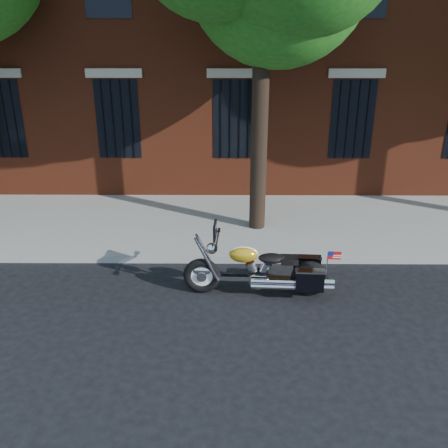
{
  "coord_description": "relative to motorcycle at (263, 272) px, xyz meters",
  "views": [
    {
      "loc": [
        -0.19,
        -7.74,
        4.66
      ],
      "look_at": [
        -0.25,
        0.8,
        1.08
      ],
      "focal_mm": 40.0,
      "sensor_mm": 36.0,
      "label": 1
    }
  ],
  "objects": [
    {
      "name": "sidewalk",
      "position": [
        -0.46,
        3.16,
        -0.39
      ],
      "size": [
        40.0,
        3.6,
        0.15
      ],
      "primitive_type": "cube",
      "color": "gray",
      "rests_on": "ground"
    },
    {
      "name": "ground",
      "position": [
        -0.46,
        -0.1,
        -0.46
      ],
      "size": [
        120.0,
        120.0,
        0.0
      ],
      "primitive_type": "plane",
      "color": "black",
      "rests_on": "ground"
    },
    {
      "name": "curb",
      "position": [
        -0.46,
        1.28,
        -0.39
      ],
      "size": [
        40.0,
        0.16,
        0.15
      ],
      "primitive_type": "cube",
      "color": "gray",
      "rests_on": "ground"
    },
    {
      "name": "motorcycle",
      "position": [
        0.0,
        0.0,
        0.0
      ],
      "size": [
        2.7,
        0.83,
        1.37
      ],
      "rotation": [
        0.0,
        0.0,
        -0.05
      ],
      "color": "black",
      "rests_on": "ground"
    }
  ]
}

